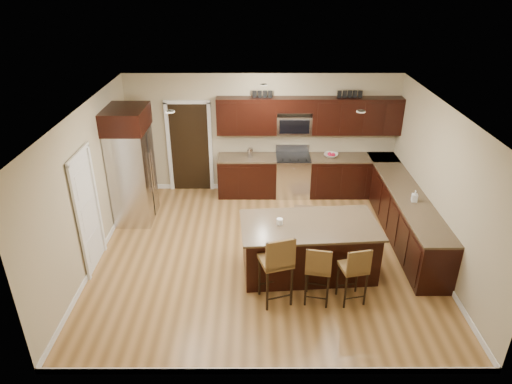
{
  "coord_description": "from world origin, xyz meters",
  "views": [
    {
      "loc": [
        -0.16,
        -6.97,
        4.74
      ],
      "look_at": [
        -0.15,
        0.4,
        1.07
      ],
      "focal_mm": 32.0,
      "sensor_mm": 36.0,
      "label": 1
    }
  ],
  "objects_px": {
    "island": "(308,249)",
    "stool_mid": "(318,268)",
    "stool_left": "(277,262)",
    "refrigerator": "(132,164)",
    "range": "(292,175)",
    "stool_right": "(355,269)"
  },
  "relations": [
    {
      "from": "stool_mid",
      "to": "refrigerator",
      "type": "height_order",
      "value": "refrigerator"
    },
    {
      "from": "range",
      "to": "refrigerator",
      "type": "xyz_separation_m",
      "value": [
        -3.3,
        -1.09,
        0.73
      ]
    },
    {
      "from": "island",
      "to": "stool_right",
      "type": "height_order",
      "value": "stool_right"
    },
    {
      "from": "stool_left",
      "to": "refrigerator",
      "type": "xyz_separation_m",
      "value": [
        -2.78,
        2.7,
        0.44
      ]
    },
    {
      "from": "refrigerator",
      "to": "island",
      "type": "bearing_deg",
      "value": -28.93
    },
    {
      "from": "range",
      "to": "stool_left",
      "type": "relative_size",
      "value": 0.91
    },
    {
      "from": "stool_mid",
      "to": "stool_right",
      "type": "xyz_separation_m",
      "value": [
        0.56,
        0.0,
        -0.01
      ]
    },
    {
      "from": "stool_mid",
      "to": "stool_left",
      "type": "bearing_deg",
      "value": -168.53
    },
    {
      "from": "stool_right",
      "to": "refrigerator",
      "type": "relative_size",
      "value": 0.43
    },
    {
      "from": "island",
      "to": "stool_right",
      "type": "distance_m",
      "value": 1.06
    },
    {
      "from": "stool_left",
      "to": "refrigerator",
      "type": "distance_m",
      "value": 3.91
    },
    {
      "from": "range",
      "to": "stool_left",
      "type": "bearing_deg",
      "value": -97.74
    },
    {
      "from": "stool_left",
      "to": "stool_mid",
      "type": "relative_size",
      "value": 1.18
    },
    {
      "from": "stool_right",
      "to": "range",
      "type": "bearing_deg",
      "value": 87.99
    },
    {
      "from": "island",
      "to": "stool_mid",
      "type": "distance_m",
      "value": 0.87
    },
    {
      "from": "island",
      "to": "stool_left",
      "type": "distance_m",
      "value": 1.07
    },
    {
      "from": "refrigerator",
      "to": "stool_left",
      "type": "bearing_deg",
      "value": -44.15
    },
    {
      "from": "island",
      "to": "refrigerator",
      "type": "bearing_deg",
      "value": 146.81
    },
    {
      "from": "stool_mid",
      "to": "refrigerator",
      "type": "bearing_deg",
      "value": 152.32
    },
    {
      "from": "stool_mid",
      "to": "range",
      "type": "bearing_deg",
      "value": 102.27
    },
    {
      "from": "stool_mid",
      "to": "refrigerator",
      "type": "relative_size",
      "value": 0.44
    },
    {
      "from": "range",
      "to": "island",
      "type": "xyz_separation_m",
      "value": [
        0.05,
        -2.95,
        -0.04
      ]
    }
  ]
}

